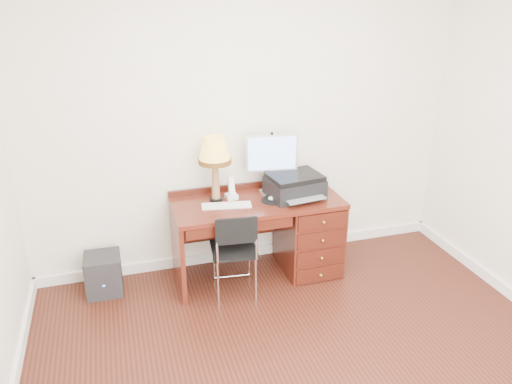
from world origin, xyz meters
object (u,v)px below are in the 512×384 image
object	(u,v)px
printer	(295,186)
chair	(236,246)
monitor	(271,156)
phone	(231,192)
leg_lamp	(215,154)
equipment_box	(104,274)
desk	(290,229)

from	to	relation	value
printer	chair	distance (m)	0.78
monitor	phone	size ratio (longest dim) A/B	2.60
monitor	leg_lamp	world-z (taller)	leg_lamp
printer	monitor	bearing A→B (deg)	128.45
leg_lamp	chair	size ratio (longest dim) A/B	0.73
phone	leg_lamp	bearing A→B (deg)	169.63
leg_lamp	phone	xyz separation A→B (m)	(0.14, -0.01, -0.37)
leg_lamp	equipment_box	size ratio (longest dim) A/B	1.65
phone	chair	size ratio (longest dim) A/B	0.26
printer	desk	bearing A→B (deg)	162.31
phone	printer	bearing A→B (deg)	-17.45
printer	phone	world-z (taller)	printer
equipment_box	phone	bearing A→B (deg)	1.84
leg_lamp	chair	world-z (taller)	leg_lamp
chair	printer	bearing A→B (deg)	31.09
desk	monitor	distance (m)	0.71
desk	phone	distance (m)	0.67
printer	equipment_box	bearing A→B (deg)	169.36
printer	leg_lamp	world-z (taller)	leg_lamp
printer	phone	distance (m)	0.57
printer	equipment_box	world-z (taller)	printer
chair	phone	bearing A→B (deg)	86.11
printer	chair	xyz separation A→B (m)	(-0.63, -0.29, -0.36)
leg_lamp	phone	world-z (taller)	leg_lamp
monitor	equipment_box	world-z (taller)	monitor
monitor	chair	world-z (taller)	monitor
monitor	phone	bearing A→B (deg)	-163.89
leg_lamp	equipment_box	bearing A→B (deg)	-179.19
desk	chair	size ratio (longest dim) A/B	1.86
desk	chair	world-z (taller)	chair
monitor	desk	bearing A→B (deg)	-40.75
phone	equipment_box	size ratio (longest dim) A/B	0.59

